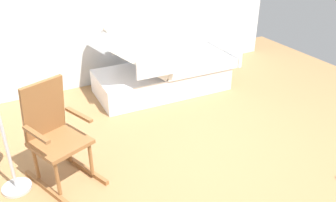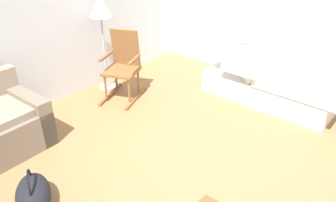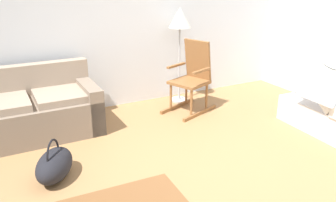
% 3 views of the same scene
% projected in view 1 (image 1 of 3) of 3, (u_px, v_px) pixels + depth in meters
% --- Properties ---
extents(ground_plane, '(6.55, 6.55, 0.00)m').
position_uv_depth(ground_plane, '(232.00, 161.00, 3.92)').
color(ground_plane, '#9E7247').
extents(hospital_bed, '(1.07, 2.09, 1.15)m').
position_uv_depth(hospital_bed, '(162.00, 71.00, 5.33)').
color(hospital_bed, silver).
rests_on(hospital_bed, ground).
extents(rocking_chair, '(0.88, 0.72, 1.05)m').
position_uv_depth(rocking_chair, '(55.00, 135.00, 3.45)').
color(rocking_chair, brown).
rests_on(rocking_chair, ground).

